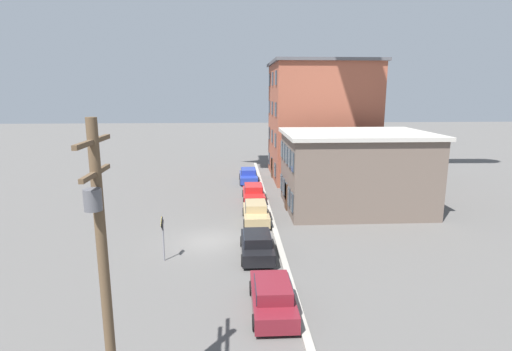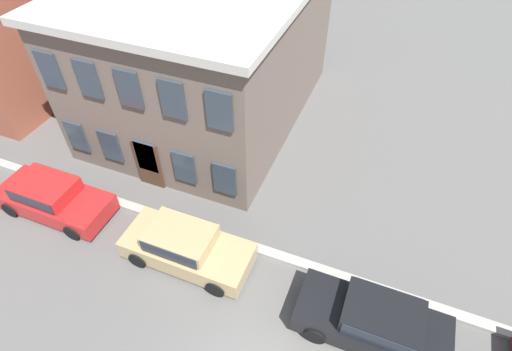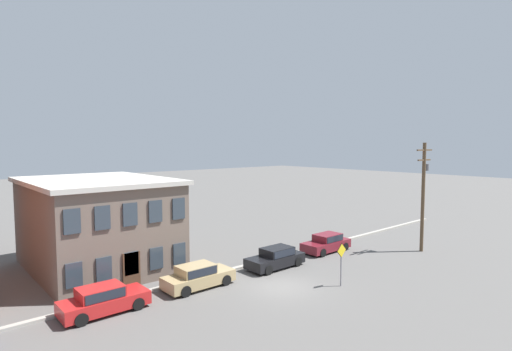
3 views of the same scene
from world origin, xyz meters
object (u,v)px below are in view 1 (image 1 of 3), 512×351
at_px(car_blue, 248,175).
at_px(car_maroon, 273,295).
at_px(car_red, 253,193).
at_px(car_tan, 256,212).
at_px(utility_pole, 103,266).
at_px(caution_sign, 163,231).
at_px(car_black, 257,244).

relative_size(car_blue, car_maroon, 1.00).
relative_size(car_red, car_tan, 1.00).
bearing_deg(car_maroon, utility_pole, -40.61).
height_order(car_tan, caution_sign, caution_sign).
relative_size(car_maroon, utility_pole, 0.49).
height_order(car_blue, car_black, same).
relative_size(car_red, utility_pole, 0.49).
height_order(car_maroon, caution_sign, caution_sign).
height_order(car_red, car_tan, same).
relative_size(car_maroon, caution_sign, 1.63).
xyz_separation_m(car_red, caution_sign, (12.53, -5.74, 1.04)).
bearing_deg(car_red, caution_sign, -24.61).
relative_size(car_red, caution_sign, 1.63).
distance_m(car_tan, car_maroon, 12.49).
relative_size(car_black, caution_sign, 1.63).
xyz_separation_m(car_blue, car_tan, (13.25, 0.09, 0.00)).
relative_size(car_tan, car_black, 1.00).
height_order(car_tan, car_maroon, same).
relative_size(car_tan, utility_pole, 0.49).
height_order(car_tan, utility_pole, utility_pole).
distance_m(car_red, car_maroon, 18.22).
distance_m(car_red, utility_pole, 25.08).
distance_m(car_blue, utility_pole, 32.35).
height_order(car_blue, caution_sign, caution_sign).
bearing_deg(car_blue, car_maroon, 0.34).
bearing_deg(utility_pole, car_blue, 171.12).
relative_size(car_tan, caution_sign, 1.63).
bearing_deg(caution_sign, utility_pole, 2.97).
relative_size(car_blue, car_black, 1.00).
bearing_deg(car_blue, utility_pole, -8.88).
xyz_separation_m(car_black, utility_pole, (12.06, -4.76, 4.25)).
distance_m(car_blue, car_maroon, 25.74).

